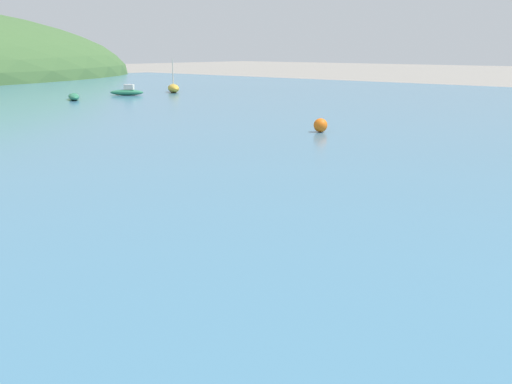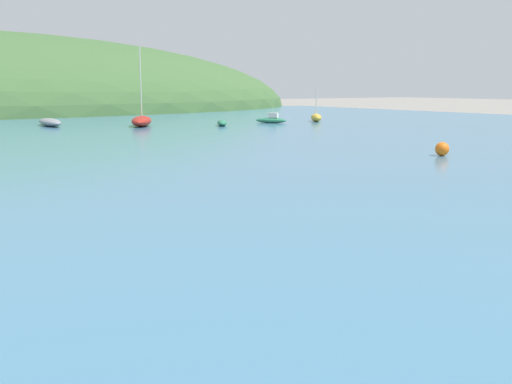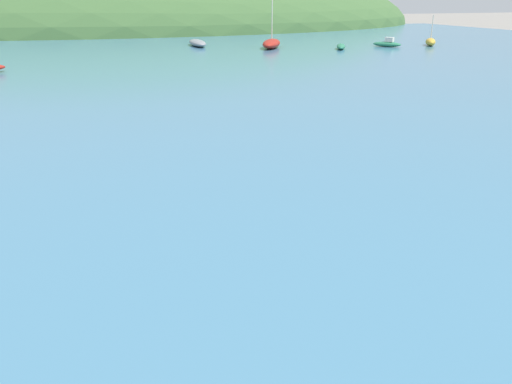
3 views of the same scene
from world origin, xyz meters
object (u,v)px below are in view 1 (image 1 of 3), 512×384
at_px(boat_red_dinghy, 74,97).
at_px(boat_mid_harbor, 127,92).
at_px(boat_nearest_quay, 174,88).
at_px(mooring_buoy, 320,125).

distance_m(boat_red_dinghy, boat_mid_harbor, 4.24).
bearing_deg(boat_nearest_quay, boat_mid_harbor, 174.75).
bearing_deg(boat_nearest_quay, boat_red_dinghy, -179.19).
height_order(boat_mid_harbor, mooring_buoy, boat_mid_harbor).
bearing_deg(boat_nearest_quay, mooring_buoy, -117.20).
height_order(boat_red_dinghy, boat_mid_harbor, boat_mid_harbor).
distance_m(boat_nearest_quay, mooring_buoy, 21.56).
xyz_separation_m(boat_mid_harbor, mooring_buoy, (-6.16, -19.51, 0.03)).
distance_m(boat_red_dinghy, mooring_buoy, 19.16).
height_order(boat_red_dinghy, mooring_buoy, mooring_buoy).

